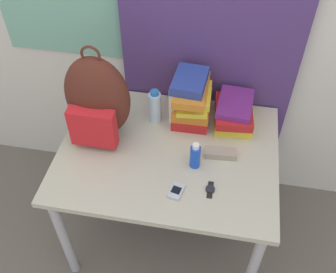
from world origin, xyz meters
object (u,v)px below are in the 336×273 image
Objects in this scene: book_stack_center at (234,113)px; book_stack_left at (192,99)px; water_bottle at (155,107)px; backpack at (97,100)px; sports_bottle at (176,107)px; wristwatch at (210,189)px; sunglasses_case at (220,153)px; cell_phone at (176,191)px; sunscreen_bottle at (195,156)px.

book_stack_left is at bearing 179.50° from book_stack_center.
book_stack_center is 1.42× the size of water_bottle.
sports_bottle is at bearing 22.14° from backpack.
book_stack_left is 1.24× the size of sports_bottle.
book_stack_left is 0.09m from sports_bottle.
backpack is 0.67m from wristwatch.
cell_phone is at bearing -124.48° from sunglasses_case.
sports_bottle is 1.58× the size of sunscreen_bottle.
cell_phone is at bearing -165.41° from wristwatch.
sunglasses_case is (0.25, -0.19, -0.09)m from sports_bottle.
sunglasses_case is (0.11, 0.08, -0.05)m from sunscreen_bottle.
backpack is 0.63m from sunglasses_case.
sunglasses_case is at bearing -4.92° from backpack.
sunscreen_bottle is 0.19m from cell_phone.
backpack reaches higher than water_bottle.
sunglasses_case is 1.69× the size of wristwatch.
sports_bottle is at bearing 99.93° from cell_phone.
sunscreen_bottle is at bearing 123.94° from wristwatch.
book_stack_center is at bearing 66.38° from cell_phone.
backpack reaches higher than sunglasses_case.
book_stack_center is 0.46m from wristwatch.
sports_bottle is 2.32× the size of cell_phone.
sunscreen_bottle is 1.56× the size of wristwatch.
sports_bottle is at bearing 116.54° from sunscreen_bottle.
sports_bottle reaches higher than wristwatch.
sunglasses_case is at bearing -100.37° from book_stack_center.
book_stack_left is at bearing 90.41° from cell_phone.
sunscreen_bottle is (0.06, -0.33, -0.06)m from book_stack_left.
sports_bottle reaches higher than book_stack_center.
backpack is at bearing 145.06° from cell_phone.
sunscreen_bottle is (0.14, -0.27, -0.04)m from sports_bottle.
book_stack_center is at bearing 64.27° from sunscreen_bottle.
wristwatch is at bearing -71.69° from book_stack_left.
book_stack_left is at bearing 24.49° from backpack.
wristwatch is at bearing -56.06° from sunscreen_bottle.
book_stack_left is 0.50m from wristwatch.
sunglasses_case is (0.17, -0.25, -0.11)m from book_stack_left.
book_stack_left reaches higher than cell_phone.
sports_bottle reaches higher than water_bottle.
sports_bottle is 1.46× the size of sunglasses_case.
sunglasses_case is at bearing -38.12° from sports_bottle.
sunglasses_case is at bearing 83.65° from wristwatch.
sunscreen_bottle is (0.49, -0.13, -0.15)m from backpack.
cell_phone is 0.15m from wristwatch.
sports_bottle is 0.47m from wristwatch.
water_bottle reaches higher than sunscreen_bottle.
wristwatch is (-0.02, -0.21, -0.01)m from sunglasses_case.
backpack is at bearing -157.86° from sports_bottle.
book_stack_center is 0.25m from sunglasses_case.
sunscreen_bottle is at bearing -15.02° from backpack.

